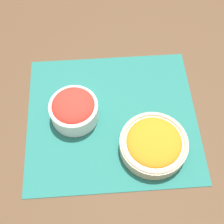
% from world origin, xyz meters
% --- Properties ---
extents(ground_plane, '(3.00, 3.00, 0.00)m').
position_xyz_m(ground_plane, '(0.00, 0.00, 0.00)').
color(ground_plane, '#513823').
extents(placemat, '(0.52, 0.47, 0.00)m').
position_xyz_m(placemat, '(0.00, 0.00, 0.00)').
color(placemat, '#236B60').
rests_on(placemat, ground_plane).
extents(tomato_bowl, '(0.14, 0.14, 0.08)m').
position_xyz_m(tomato_bowl, '(-0.11, 0.01, 0.05)').
color(tomato_bowl, white).
rests_on(tomato_bowl, placemat).
extents(carrot_bowl, '(0.19, 0.19, 0.06)m').
position_xyz_m(carrot_bowl, '(0.11, -0.11, 0.03)').
color(carrot_bowl, '#C6B28E').
rests_on(carrot_bowl, placemat).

